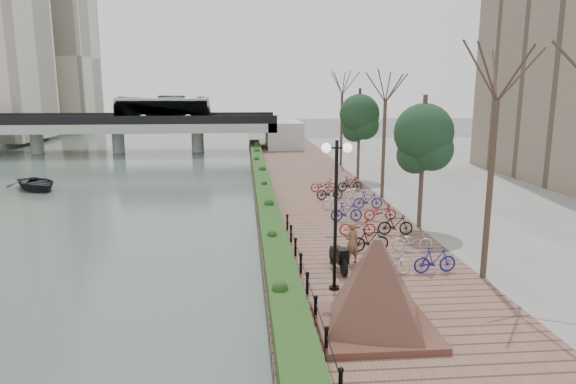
{
  "coord_description": "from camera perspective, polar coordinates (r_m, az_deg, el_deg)",
  "views": [
    {
      "loc": [
        -0.63,
        -15.11,
        7.29
      ],
      "look_at": [
        1.6,
        10.9,
        2.0
      ],
      "focal_mm": 32.0,
      "sensor_mm": 36.0,
      "label": 1
    }
  ],
  "objects": [
    {
      "name": "ground",
      "position": [
        16.79,
        -2.33,
        -14.29
      ],
      "size": [
        220.0,
        220.0,
        0.0
      ],
      "primitive_type": "plane",
      "color": "#59595B",
      "rests_on": "ground"
    },
    {
      "name": "bicycle_parking",
      "position": [
        27.02,
        8.34,
        -2.19
      ],
      "size": [
        2.4,
        17.32,
        1.0
      ],
      "color": "#B2B3B7",
      "rests_on": "promenade"
    },
    {
      "name": "river_water",
      "position": [
        43.22,
        -24.24,
        0.74
      ],
      "size": [
        30.0,
        130.0,
        0.02
      ],
      "primitive_type": "cube",
      "color": "#415249",
      "rests_on": "ground"
    },
    {
      "name": "boat",
      "position": [
        41.7,
        -26.2,
        0.88
      ],
      "size": [
        5.41,
        5.56,
        0.94
      ],
      "primitive_type": "imported",
      "rotation": [
        0.0,
        0.0,
        0.7
      ],
      "color": "black",
      "rests_on": "river_water"
    },
    {
      "name": "bridge",
      "position": [
        61.68,
        -17.47,
        7.29
      ],
      "size": [
        36.0,
        10.77,
        6.5
      ],
      "color": "#ACABA6",
      "rests_on": "ground"
    },
    {
      "name": "motorcycle",
      "position": [
        19.7,
        5.61,
        -7.03
      ],
      "size": [
        0.76,
        1.85,
        1.12
      ],
      "primitive_type": null,
      "rotation": [
        0.0,
        0.0,
        0.11
      ],
      "color": "black",
      "rests_on": "promenade"
    },
    {
      "name": "inland_pavement",
      "position": [
        39.22,
        26.94,
        -0.14
      ],
      "size": [
        24.0,
        75.0,
        0.5
      ],
      "primitive_type": "cube",
      "color": "slate",
      "rests_on": "ground"
    },
    {
      "name": "granite_monument",
      "position": [
        14.89,
        9.74,
        -10.07
      ],
      "size": [
        5.04,
        5.04,
        2.7
      ],
      "color": "#42241C",
      "rests_on": "promenade"
    },
    {
      "name": "pedestrian",
      "position": [
        20.38,
        7.12,
        -5.62
      ],
      "size": [
        0.71,
        0.59,
        1.68
      ],
      "primitive_type": "imported",
      "rotation": [
        0.0,
        0.0,
        3.5
      ],
      "color": "brown",
      "rests_on": "promenade"
    },
    {
      "name": "street_trees",
      "position": [
        29.32,
        12.29,
        4.13
      ],
      "size": [
        3.2,
        37.12,
        6.8
      ],
      "color": "#392D22",
      "rests_on": "promenade"
    },
    {
      "name": "hedge",
      "position": [
        35.72,
        -2.84,
        0.97
      ],
      "size": [
        1.1,
        56.0,
        0.6
      ],
      "primitive_type": "cube",
      "color": "#143513",
      "rests_on": "promenade"
    },
    {
      "name": "lamppost",
      "position": [
        17.01,
        5.37,
        0.87
      ],
      "size": [
        1.02,
        0.32,
        5.13
      ],
      "color": "black",
      "rests_on": "promenade"
    },
    {
      "name": "promenade",
      "position": [
        33.68,
        3.11,
        -0.63
      ],
      "size": [
        8.0,
        75.0,
        0.5
      ],
      "primitive_type": "cube",
      "color": "brown",
      "rests_on": "ground"
    },
    {
      "name": "chain_fence",
      "position": [
        18.39,
        1.78,
        -9.04
      ],
      "size": [
        0.1,
        14.1,
        0.7
      ],
      "color": "black",
      "rests_on": "promenade"
    }
  ]
}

